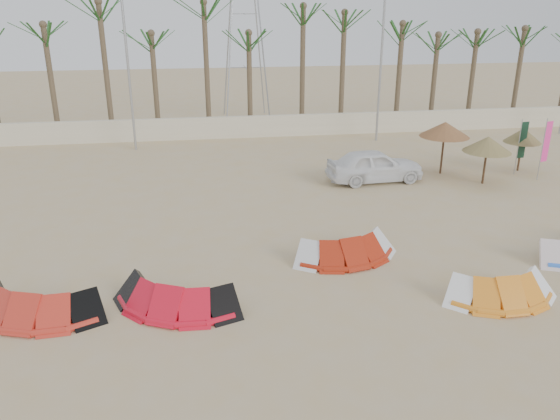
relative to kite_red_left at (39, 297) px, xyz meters
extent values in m
plane|color=tan|center=(6.99, -2.88, -0.42)|extent=(120.00, 120.00, 0.00)
cube|color=beige|center=(6.99, 19.12, 0.23)|extent=(60.00, 0.30, 1.30)
cylinder|color=brown|center=(2.99, 20.62, 2.83)|extent=(0.32, 0.32, 6.50)
ellipsoid|color=#194719|center=(2.99, 20.62, 6.08)|extent=(4.00, 4.00, 2.40)
cylinder|color=brown|center=(12.99, 20.62, 2.83)|extent=(0.32, 0.32, 6.50)
ellipsoid|color=#194719|center=(12.99, 20.62, 6.08)|extent=(4.00, 4.00, 2.40)
cylinder|color=brown|center=(22.99, 20.62, 2.83)|extent=(0.32, 0.32, 6.50)
ellipsoid|color=#194719|center=(22.99, 20.62, 6.08)|extent=(4.00, 4.00, 2.40)
cylinder|color=#A5A8AD|center=(0.99, 17.12, 5.08)|extent=(0.14, 0.14, 11.00)
cylinder|color=#A5A8AD|center=(14.99, 17.12, 5.08)|extent=(0.14, 0.14, 11.00)
cylinder|color=red|center=(0.00, -0.32, -0.32)|extent=(3.23, 1.25, 0.20)
cube|color=black|center=(1.50, -0.22, -0.17)|extent=(0.92, 1.23, 0.40)
cylinder|color=red|center=(3.59, -0.50, -0.32)|extent=(3.05, 1.55, 0.20)
cube|color=black|center=(2.12, -0.40, -0.17)|extent=(1.01, 1.25, 0.40)
cube|color=black|center=(5.06, -0.40, -0.17)|extent=(1.01, 1.25, 0.40)
cylinder|color=#A9250F|center=(8.93, 1.73, -0.32)|extent=(3.08, 0.83, 0.20)
cube|color=silver|center=(7.54, 1.83, -0.17)|extent=(0.81, 1.20, 0.40)
cube|color=silver|center=(10.33, 1.83, -0.17)|extent=(0.81, 1.20, 0.40)
cylinder|color=orange|center=(12.45, -1.48, -0.32)|extent=(2.83, 0.22, 0.20)
cube|color=white|center=(11.18, -1.38, -0.17)|extent=(0.61, 1.10, 0.40)
cube|color=white|center=(13.72, -1.38, -0.17)|extent=(0.61, 1.10, 0.40)
cube|color=silver|center=(15.04, 0.96, -0.17)|extent=(0.97, 1.24, 0.40)
cylinder|color=#4C331E|center=(15.94, 10.19, 0.79)|extent=(0.10, 0.10, 2.41)
cone|color=#945F37|center=(15.94, 10.19, 1.74)|extent=(2.35, 2.35, 0.70)
cylinder|color=#4C331E|center=(17.18, 8.43, 0.62)|extent=(0.10, 0.10, 2.08)
cone|color=olive|center=(17.18, 8.43, 1.41)|extent=(2.14, 2.14, 0.70)
cylinder|color=#4C331E|center=(19.89, 10.05, 0.59)|extent=(0.10, 0.10, 2.02)
cone|color=olive|center=(19.89, 10.05, 1.35)|extent=(1.77, 1.77, 0.70)
cylinder|color=#A5A8AD|center=(19.97, 8.55, 1.02)|extent=(0.04, 0.04, 2.89)
cube|color=#FD339A|center=(20.19, 8.55, 1.37)|extent=(0.41, 0.15, 1.88)
cylinder|color=#A5A8AD|center=(19.38, 9.51, 0.92)|extent=(0.04, 0.04, 2.68)
cube|color=#10311F|center=(19.60, 9.51, 1.24)|extent=(0.42, 0.10, 1.74)
imported|color=white|center=(12.38, 9.51, 0.33)|extent=(4.50, 2.05, 1.50)
camera|label=1|loc=(4.39, -13.56, 7.34)|focal=35.00mm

